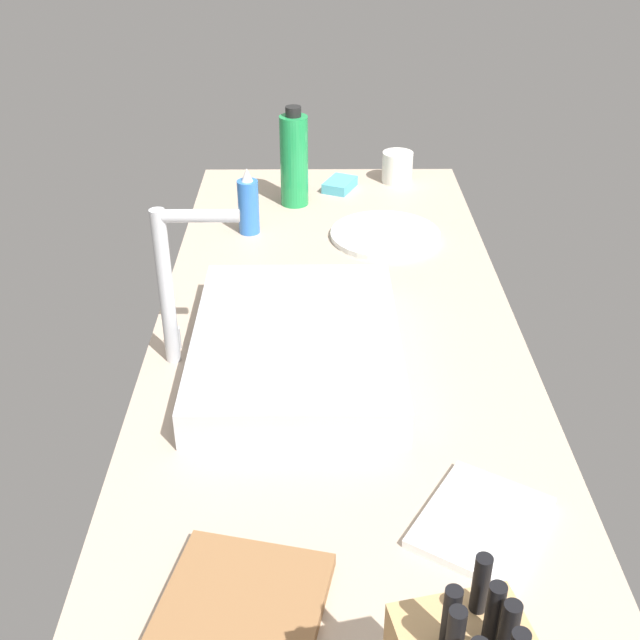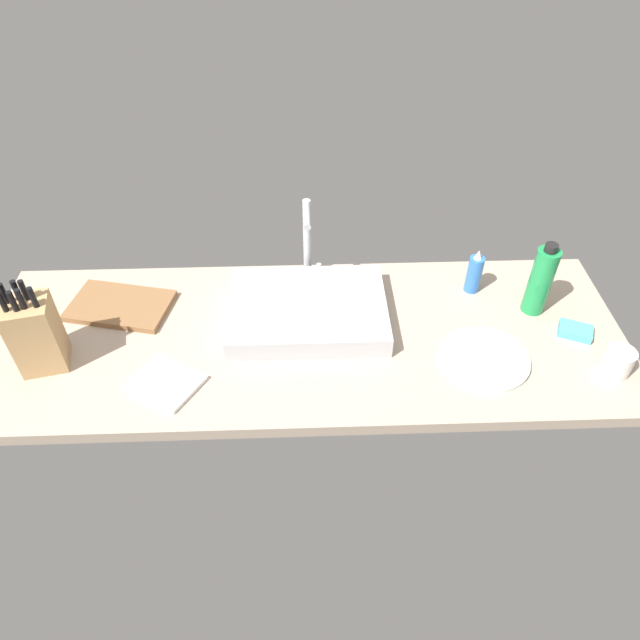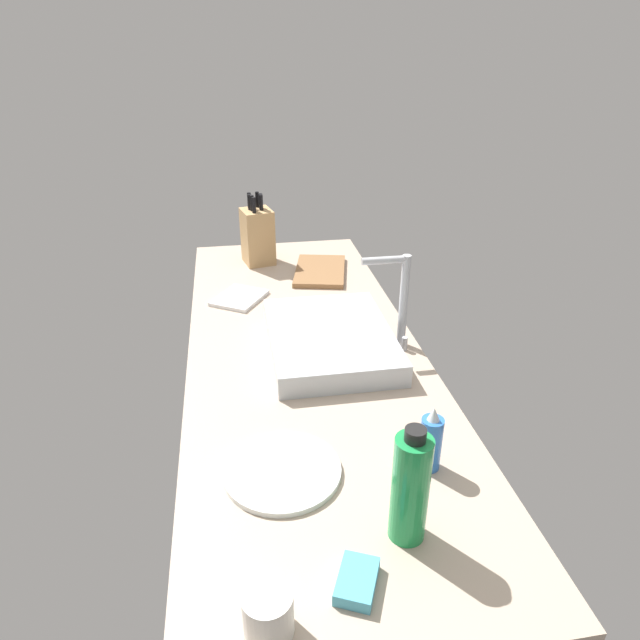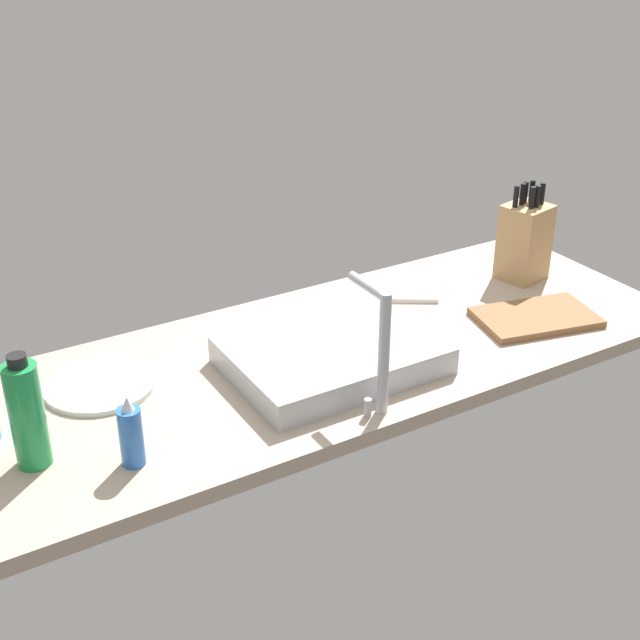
{
  "view_description": "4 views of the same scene",
  "coord_description": "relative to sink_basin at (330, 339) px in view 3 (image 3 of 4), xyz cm",
  "views": [
    {
      "loc": [
        -107.15,
        3.91,
        77.11
      ],
      "look_at": [
        5.42,
        3.01,
        8.59
      ],
      "focal_mm": 44.27,
      "sensor_mm": 36.0,
      "label": 1
    },
    {
      "loc": [
        0.43,
        -117.96,
        117.94
      ],
      "look_at": [
        4.52,
        -4.54,
        13.21
      ],
      "focal_mm": 32.76,
      "sensor_mm": 36.0,
      "label": 2
    },
    {
      "loc": [
        134.31,
        -18.15,
        82.61
      ],
      "look_at": [
        1.55,
        3.99,
        13.22
      ],
      "focal_mm": 31.4,
      "sensor_mm": 36.0,
      "label": 3
    },
    {
      "loc": [
        88.72,
        148.97,
        101.61
      ],
      "look_at": [
        -0.1,
        0.09,
        12.14
      ],
      "focal_mm": 48.52,
      "sensor_mm": 36.0,
      "label": 4
    }
  ],
  "objects": [
    {
      "name": "dish_towel",
      "position": [
        -37.02,
        -23.78,
        -2.5
      ],
      "size": [
        21.61,
        20.62,
        1.2
      ],
      "primitive_type": "cube",
      "rotation": [
        0.0,
        0.0,
        -0.56
      ],
      "color": "white",
      "rests_on": "countertop_slab"
    },
    {
      "name": "water_bottle",
      "position": [
        66.21,
        1.61,
        7.74
      ],
      "size": [
        6.5,
        6.5,
        23.16
      ],
      "color": "#1E8E47",
      "rests_on": "countertop_slab"
    },
    {
      "name": "faucet",
      "position": [
        0.66,
        19.03,
        12.62
      ],
      "size": [
        5.5,
        13.43,
        26.84
      ],
      "color": "#B7BABF",
      "rests_on": "countertop_slab"
    },
    {
      "name": "countertop_slab",
      "position": [
        -0.87,
        -6.88,
        -4.85
      ],
      "size": [
        179.73,
        64.62,
        3.5
      ],
      "primitive_type": "cube",
      "color": "tan",
      "rests_on": "ground"
    },
    {
      "name": "cutting_board",
      "position": [
        -55.16,
        6.46,
        -2.2
      ],
      "size": [
        32.0,
        23.66,
        1.8
      ],
      "primitive_type": "cube",
      "rotation": [
        0.0,
        0.0,
        -0.22
      ],
      "color": "brown",
      "rests_on": "countertop_slab"
    },
    {
      "name": "sink_basin",
      "position": [
        0.0,
        0.0,
        0.0
      ],
      "size": [
        44.98,
        33.25,
        6.2
      ],
      "primitive_type": "cube",
      "color": "#B7BABF",
      "rests_on": "countertop_slab"
    },
    {
      "name": "soap_bottle",
      "position": [
        50.35,
        11.24,
        3.32
      ],
      "size": [
        4.53,
        4.53,
        14.67
      ],
      "color": "blue",
      "rests_on": "countertop_slab"
    },
    {
      "name": "dinner_plate",
      "position": [
        47.36,
        -18.38,
        -2.5
      ],
      "size": [
        23.83,
        23.83,
        1.2
      ],
      "primitive_type": "cylinder",
      "color": "silver",
      "rests_on": "countertop_slab"
    },
    {
      "name": "dish_sponge",
      "position": [
        75.09,
        -9.32,
        -1.9
      ],
      "size": [
        10.67,
        9.17,
        2.4
      ],
      "primitive_type": "cube",
      "rotation": [
        0.0,
        0.0,
        -0.42
      ],
      "color": "#4CA3BC",
      "rests_on": "countertop_slab"
    },
    {
      "name": "coffee_mug",
      "position": [
        80.17,
        -23.83,
        0.71
      ],
      "size": [
        7.6,
        7.6,
        7.62
      ],
      "primitive_type": "cylinder",
      "color": "silver",
      "rests_on": "countertop_slab"
    },
    {
      "name": "knife_block",
      "position": [
        -69.83,
        -15.04,
        7.67
      ],
      "size": [
        13.31,
        12.79,
        26.49
      ],
      "rotation": [
        0.0,
        0.0,
        0.22
      ],
      "color": "tan",
      "rests_on": "countertop_slab"
    }
  ]
}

